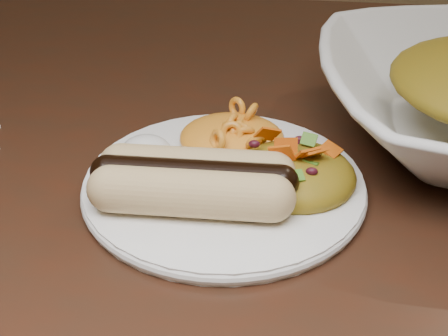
# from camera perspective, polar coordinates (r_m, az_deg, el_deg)

# --- Properties ---
(table) EXTENTS (1.60, 0.90, 0.75)m
(table) POSITION_cam_1_polar(r_m,az_deg,el_deg) (0.59, -2.49, -6.69)
(table) COLOR #32160C
(table) RESTS_ON floor
(plate) EXTENTS (0.28, 0.28, 0.01)m
(plate) POSITION_cam_1_polar(r_m,az_deg,el_deg) (0.49, -0.00, -1.55)
(plate) COLOR white
(plate) RESTS_ON table
(hotdog) EXTENTS (0.13, 0.07, 0.03)m
(hotdog) POSITION_cam_1_polar(r_m,az_deg,el_deg) (0.45, -2.82, -1.14)
(hotdog) COLOR #CBBC78
(hotdog) RESTS_ON plate
(mac_and_cheese) EXTENTS (0.11, 0.11, 0.03)m
(mac_and_cheese) POSITION_cam_1_polar(r_m,az_deg,el_deg) (0.53, 0.75, 4.00)
(mac_and_cheese) COLOR orange
(mac_and_cheese) RESTS_ON plate
(sour_cream) EXTENTS (0.05, 0.05, 0.03)m
(sour_cream) POSITION_cam_1_polar(r_m,az_deg,el_deg) (0.51, -7.20, 1.88)
(sour_cream) COLOR white
(sour_cream) RESTS_ON plate
(taco_salad) EXTENTS (0.09, 0.09, 0.04)m
(taco_salad) POSITION_cam_1_polar(r_m,az_deg,el_deg) (0.48, 6.53, 0.32)
(taco_salad) COLOR #A95B02
(taco_salad) RESTS_ON plate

